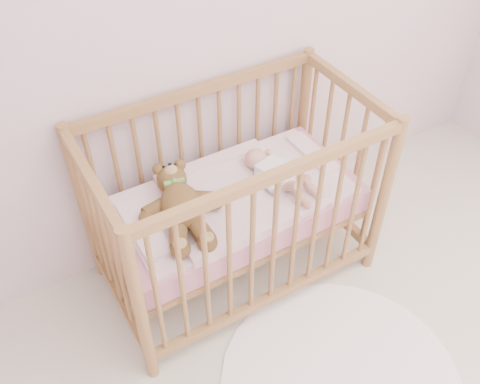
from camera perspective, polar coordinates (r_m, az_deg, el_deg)
wall_back at (r=2.49m, az=-3.58°, el=19.46°), size 4.00×0.02×2.70m
crib at (r=2.64m, az=-0.55°, el=-1.25°), size 1.36×0.76×1.00m
mattress at (r=2.65m, az=-0.55°, el=-1.48°), size 1.22×0.62×0.13m
blanket at (r=2.60m, az=-0.56°, el=-0.31°), size 1.10×0.58×0.06m
baby at (r=2.63m, az=3.88°, el=2.31°), size 0.34×0.53×0.12m
teddy_bear at (r=2.44m, az=-6.28°, el=-1.53°), size 0.52×0.65×0.16m
rug at (r=2.68m, az=10.74°, el=-19.29°), size 1.12×1.12×0.01m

